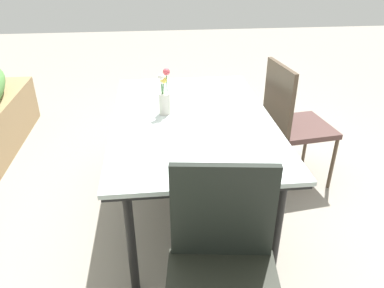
{
  "coord_description": "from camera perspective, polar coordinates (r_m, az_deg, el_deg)",
  "views": [
    {
      "loc": [
        -2.08,
        0.23,
        1.65
      ],
      "look_at": [
        -0.04,
        0.02,
        0.53
      ],
      "focal_mm": 34.5,
      "sensor_mm": 36.0,
      "label": 1
    }
  ],
  "objects": [
    {
      "name": "ground_plane",
      "position": [
        2.66,
        0.3,
        -9.6
      ],
      "size": [
        12.0,
        12.0,
        0.0
      ],
      "primitive_type": "plane",
      "color": "gray"
    },
    {
      "name": "dining_table",
      "position": [
        2.27,
        -0.0,
        2.96
      ],
      "size": [
        1.49,
        0.96,
        0.72
      ],
      "color": "silver",
      "rests_on": "ground"
    },
    {
      "name": "chair_end_left",
      "position": [
        1.51,
        4.79,
        -18.58
      ],
      "size": [
        0.49,
        0.49,
        0.94
      ],
      "rotation": [
        0.0,
        0.0,
        1.44
      ],
      "color": "black",
      "rests_on": "ground"
    },
    {
      "name": "chair_near_right",
      "position": [
        2.8,
        15.09,
        3.8
      ],
      "size": [
        0.49,
        0.49,
        0.93
      ],
      "rotation": [
        0.0,
        0.0,
        3.27
      ],
      "color": "#4E3330",
      "rests_on": "ground"
    },
    {
      "name": "flower_vase",
      "position": [
        2.26,
        -4.29,
        7.29
      ],
      "size": [
        0.07,
        0.07,
        0.29
      ],
      "color": "silver",
      "rests_on": "dining_table"
    }
  ]
}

